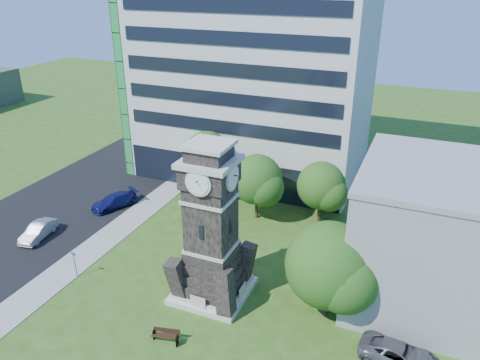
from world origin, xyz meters
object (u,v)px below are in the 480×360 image
at_px(car_street_mid, 38,231).
at_px(park_bench, 166,335).
at_px(clock_tower, 211,233).
at_px(car_street_north, 114,201).
at_px(car_east_lot, 400,355).
at_px(street_sign, 75,261).

xyz_separation_m(car_street_mid, park_bench, (17.72, -6.82, -0.18)).
bearing_deg(clock_tower, car_street_north, 150.79).
xyz_separation_m(car_street_north, car_east_lot, (29.54, -10.60, -0.01)).
height_order(car_street_mid, car_street_north, car_street_north).
height_order(car_street_mid, park_bench, car_street_mid).
bearing_deg(car_street_mid, car_street_north, 61.69).
relative_size(car_east_lot, park_bench, 2.69).
height_order(car_east_lot, street_sign, street_sign).
bearing_deg(car_street_north, car_street_mid, -84.70).
relative_size(car_street_mid, car_street_north, 0.86).
distance_m(car_street_north, street_sign, 12.07).
height_order(car_street_mid, street_sign, street_sign).
height_order(clock_tower, car_east_lot, clock_tower).
xyz_separation_m(car_street_north, street_sign, (4.56, -11.15, 0.71)).
height_order(park_bench, street_sign, street_sign).
distance_m(car_street_north, car_east_lot, 31.39).
height_order(clock_tower, car_street_north, clock_tower).
distance_m(clock_tower, car_street_north, 18.50).
bearing_deg(car_east_lot, car_street_north, 76.75).
bearing_deg(car_street_north, clock_tower, -4.50).
relative_size(clock_tower, street_sign, 5.38).
distance_m(park_bench, street_sign, 11.01).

